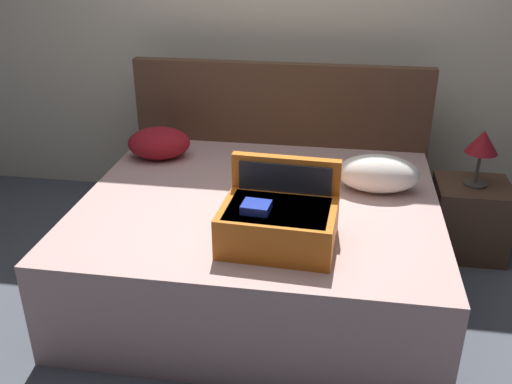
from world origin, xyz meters
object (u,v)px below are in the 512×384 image
(pillow_near_headboard, at_px, (378,174))
(bed, at_px, (259,243))
(nightstand, at_px, (469,218))
(table_lamp, at_px, (482,144))
(hard_case_large, at_px, (279,220))
(pillow_center_head, at_px, (159,143))

(pillow_near_headboard, bearing_deg, bed, -161.80)
(nightstand, height_order, table_lamp, table_lamp)
(hard_case_large, height_order, pillow_near_headboard, hard_case_large)
(bed, distance_m, nightstand, 1.36)
(pillow_near_headboard, bearing_deg, table_lamp, 31.39)
(bed, relative_size, pillow_near_headboard, 4.24)
(nightstand, bearing_deg, bed, -154.95)
(pillow_center_head, relative_size, nightstand, 0.84)
(pillow_center_head, relative_size, table_lamp, 1.12)
(pillow_center_head, bearing_deg, table_lamp, 2.69)
(pillow_center_head, distance_m, table_lamp, 1.94)
(pillow_near_headboard, distance_m, nightstand, 0.83)
(pillow_center_head, height_order, nightstand, pillow_center_head)
(hard_case_large, height_order, table_lamp, hard_case_large)
(hard_case_large, distance_m, pillow_near_headboard, 0.80)
(nightstand, bearing_deg, pillow_center_head, -177.31)
(hard_case_large, xyz_separation_m, pillow_center_head, (-0.87, 0.93, -0.02))
(bed, relative_size, pillow_center_head, 4.90)
(pillow_near_headboard, bearing_deg, pillow_center_head, 168.20)
(bed, distance_m, hard_case_large, 0.61)
(bed, distance_m, pillow_near_headboard, 0.76)
(pillow_near_headboard, relative_size, nightstand, 0.97)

